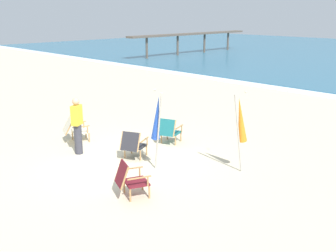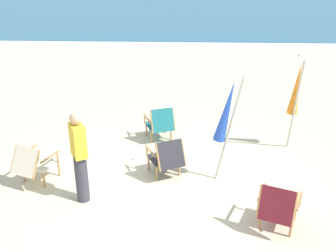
{
  "view_description": "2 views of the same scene",
  "coord_description": "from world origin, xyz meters",
  "px_view_note": "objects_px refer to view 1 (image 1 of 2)",
  "views": [
    {
      "loc": [
        7.98,
        -6.23,
        3.91
      ],
      "look_at": [
        0.18,
        1.42,
        0.72
      ],
      "focal_mm": 42.0,
      "sensor_mm": 36.0,
      "label": 1
    },
    {
      "loc": [
        0.34,
        -6.32,
        3.91
      ],
      "look_at": [
        0.01,
        1.35,
        0.56
      ],
      "focal_mm": 42.0,
      "sensor_mm": 36.0,
      "label": 2
    }
  ],
  "objects_px": {
    "beach_chair_back_left": "(169,130)",
    "beach_chair_front_left": "(75,129)",
    "umbrella_furled_orange": "(241,121)",
    "person_near_chairs": "(77,125)",
    "umbrella_furled_blue": "(157,119)",
    "beach_chair_mid_center": "(130,179)",
    "beach_chair_far_center": "(133,144)"
  },
  "relations": [
    {
      "from": "beach_chair_back_left",
      "to": "beach_chair_front_left",
      "type": "bearing_deg",
      "value": -138.67
    },
    {
      "from": "umbrella_furled_orange",
      "to": "person_near_chairs",
      "type": "distance_m",
      "value": 4.57
    },
    {
      "from": "beach_chair_back_left",
      "to": "umbrella_furled_orange",
      "type": "xyz_separation_m",
      "value": [
        2.83,
        -0.35,
        0.93
      ]
    },
    {
      "from": "beach_chair_front_left",
      "to": "person_near_chairs",
      "type": "xyz_separation_m",
      "value": [
        1.02,
        -0.51,
        0.42
      ]
    },
    {
      "from": "umbrella_furled_blue",
      "to": "umbrella_furled_orange",
      "type": "bearing_deg",
      "value": 40.54
    },
    {
      "from": "beach_chair_mid_center",
      "to": "beach_chair_front_left",
      "type": "bearing_deg",
      "value": 163.93
    },
    {
      "from": "beach_chair_front_left",
      "to": "umbrella_furled_blue",
      "type": "relative_size",
      "value": 0.43
    },
    {
      "from": "person_near_chairs",
      "to": "umbrella_furled_orange",
      "type": "bearing_deg",
      "value": 27.61
    },
    {
      "from": "beach_chair_front_left",
      "to": "umbrella_furled_blue",
      "type": "bearing_deg",
      "value": 4.32
    },
    {
      "from": "person_near_chairs",
      "to": "beach_chair_back_left",
      "type": "bearing_deg",
      "value": 64.06
    },
    {
      "from": "beach_chair_far_center",
      "to": "person_near_chairs",
      "type": "distance_m",
      "value": 1.7
    },
    {
      "from": "beach_chair_mid_center",
      "to": "beach_chair_back_left",
      "type": "bearing_deg",
      "value": 121.97
    },
    {
      "from": "beach_chair_front_left",
      "to": "person_near_chairs",
      "type": "bearing_deg",
      "value": -26.73
    },
    {
      "from": "umbrella_furled_orange",
      "to": "umbrella_furled_blue",
      "type": "bearing_deg",
      "value": -139.46
    },
    {
      "from": "beach_chair_mid_center",
      "to": "umbrella_furled_blue",
      "type": "height_order",
      "value": "umbrella_furled_blue"
    },
    {
      "from": "beach_chair_front_left",
      "to": "person_near_chairs",
      "type": "relative_size",
      "value": 0.56
    },
    {
      "from": "beach_chair_far_center",
      "to": "umbrella_furled_blue",
      "type": "xyz_separation_m",
      "value": [
        1.06,
        -0.08,
        0.94
      ]
    },
    {
      "from": "beach_chair_front_left",
      "to": "person_near_chairs",
      "type": "distance_m",
      "value": 1.21
    },
    {
      "from": "beach_chair_far_center",
      "to": "umbrella_furled_blue",
      "type": "distance_m",
      "value": 1.42
    },
    {
      "from": "beach_chair_mid_center",
      "to": "umbrella_furled_orange",
      "type": "bearing_deg",
      "value": 72.76
    },
    {
      "from": "beach_chair_back_left",
      "to": "umbrella_furled_orange",
      "type": "bearing_deg",
      "value": -7.05
    },
    {
      "from": "beach_chair_back_left",
      "to": "beach_chair_far_center",
      "type": "relative_size",
      "value": 0.94
    },
    {
      "from": "beach_chair_back_left",
      "to": "person_near_chairs",
      "type": "xyz_separation_m",
      "value": [
        -1.19,
        -2.45,
        0.41
      ]
    },
    {
      "from": "beach_chair_far_center",
      "to": "umbrella_furled_orange",
      "type": "xyz_separation_m",
      "value": [
        2.61,
        1.25,
        0.94
      ]
    },
    {
      "from": "beach_chair_back_left",
      "to": "umbrella_furled_orange",
      "type": "distance_m",
      "value": 3.0
    },
    {
      "from": "umbrella_furled_orange",
      "to": "person_near_chairs",
      "type": "xyz_separation_m",
      "value": [
        -4.02,
        -2.1,
        -0.53
      ]
    },
    {
      "from": "umbrella_furled_blue",
      "to": "person_near_chairs",
      "type": "relative_size",
      "value": 1.29
    },
    {
      "from": "beach_chair_front_left",
      "to": "umbrella_furled_orange",
      "type": "bearing_deg",
      "value": 17.54
    },
    {
      "from": "beach_chair_back_left",
      "to": "person_near_chairs",
      "type": "bearing_deg",
      "value": -115.94
    },
    {
      "from": "beach_chair_back_left",
      "to": "beach_chair_mid_center",
      "type": "distance_m",
      "value": 3.71
    },
    {
      "from": "beach_chair_front_left",
      "to": "beach_chair_back_left",
      "type": "distance_m",
      "value": 2.94
    },
    {
      "from": "beach_chair_mid_center",
      "to": "umbrella_furled_orange",
      "type": "relative_size",
      "value": 0.41
    }
  ]
}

